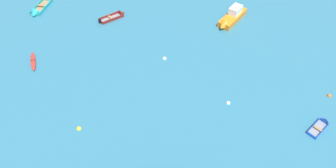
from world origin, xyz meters
TOP-DOWN VIEW (x-y plane):
  - motor_launch_orange_far_left at (6.60, 30.92)m, footprint 4.04×5.61m
  - kayak_red_near_right at (-15.25, 20.13)m, footprint 1.97×3.12m
  - rowboat_blue_cluster_outer at (14.48, 15.51)m, footprint 2.42×2.61m
  - rowboat_turquoise_midfield_left at (-19.12, 29.69)m, footprint 1.63×4.71m
  - rowboat_maroon_midfield_right at (-8.27, 30.08)m, footprint 3.30×3.20m
  - mooring_buoy_near_foreground at (-7.22, 12.23)m, footprint 0.44×0.44m
  - mooring_buoy_between_boats_right at (6.09, 16.96)m, footprint 0.40×0.40m
  - mooring_buoy_far_field at (16.01, 19.19)m, footprint 0.41×0.41m
  - mooring_buoy_midfield at (-0.91, 22.59)m, footprint 0.44×0.44m

SIDE VIEW (x-z plane):
  - mooring_buoy_near_foreground at x=-7.22m, z-range -0.22..0.22m
  - mooring_buoy_between_boats_right at x=6.09m, z-range -0.20..0.20m
  - mooring_buoy_far_field at x=16.01m, z-range -0.20..0.20m
  - mooring_buoy_midfield at x=-0.91m, z-range -0.22..0.22m
  - rowboat_blue_cluster_outer at x=14.48m, z-range -0.28..0.53m
  - kayak_red_near_right at x=-15.25m, z-range -0.01..0.30m
  - rowboat_maroon_midfield_right at x=-8.27m, z-range -0.34..0.69m
  - rowboat_turquoise_midfield_left at x=-19.12m, z-range -0.45..0.84m
  - motor_launch_orange_far_left at x=6.60m, z-range -0.42..1.54m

